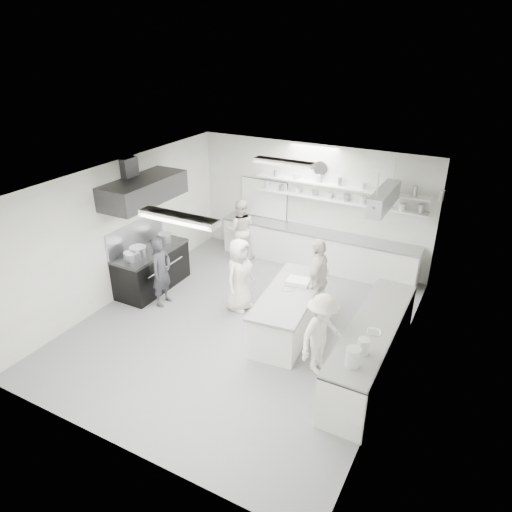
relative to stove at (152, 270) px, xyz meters
The scene contains 27 objects.
floor 2.67m from the stove, ahead, with size 6.00×7.00×0.02m, color gray.
ceiling 3.67m from the stove, ahead, with size 6.00×7.00×0.02m, color silver.
wall_back 4.18m from the stove, 50.01° to the left, with size 6.00×0.04×3.00m, color silver.
wall_front 4.80m from the stove, 56.31° to the right, with size 6.00×0.04×3.00m, color silver.
wall_left 1.19m from the stove, 135.00° to the right, with size 0.04×7.00×3.00m, color silver.
wall_right 5.71m from the stove, ahead, with size 0.04×7.00×3.00m, color silver.
stove is the anchor object (origin of this frame).
exhaust_hood 1.90m from the stove, 90.00° to the right, with size 0.85×2.00×0.50m, color #303032.
back_counter 4.03m from the stove, 43.99° to the left, with size 5.00×0.60×0.92m, color white.
shelf_lower 4.63m from the stove, 41.99° to the left, with size 4.20×0.26×0.04m, color white.
shelf_upper 4.74m from the stove, 41.99° to the left, with size 4.20×0.26×0.04m, color white.
pass_through_window 3.49m from the stove, 67.12° to the left, with size 1.30×0.04×1.00m, color black.
wall_clock 4.60m from the stove, 47.54° to the left, with size 0.32×0.32×0.05m, color white.
right_counter 5.28m from the stove, ahead, with size 0.74×3.30×0.94m, color white.
pot_rack 5.35m from the stove, 23.50° to the left, with size 0.30×1.60×0.40m, color #A4A7AC.
light_fixture_front 4.22m from the stove, 40.24° to the right, with size 1.30×0.25×0.10m, color white.
light_fixture_rear 3.86m from the stove, 28.30° to the left, with size 1.30×0.25×0.10m, color white.
prep_island 3.51m from the stove, ahead, with size 0.84×2.26×0.83m, color white.
stove_pot 0.70m from the stove, 90.00° to the right, with size 0.36×0.36×0.27m, color #A4A7AC.
cook_stove 0.86m from the stove, 34.22° to the right, with size 0.56×0.37×1.54m, color #2D2D34.
cook_back 2.57m from the stove, 67.08° to the left, with size 0.77×0.60×1.58m, color white.
cook_island_left 2.26m from the stove, ahead, with size 0.78×0.51×1.60m, color white.
cook_island_right 3.84m from the stove, ahead, with size 1.02×0.43×1.74m, color white.
cook_right 4.59m from the stove, 12.23° to the right, with size 0.97×0.56×1.51m, color white.
bowl_island_a 3.44m from the stove, ahead, with size 0.24×0.24×0.06m, color #A4A7AC.
bowl_island_b 3.36m from the stove, ahead, with size 0.21×0.21×0.06m, color white.
bowl_right 5.39m from the stove, ahead, with size 0.23×0.23×0.06m, color white.
Camera 1 is at (3.99, -6.89, 5.39)m, focal length 32.94 mm.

